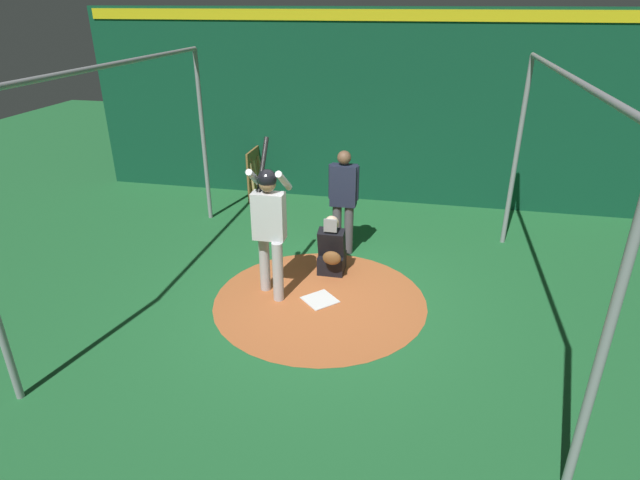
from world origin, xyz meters
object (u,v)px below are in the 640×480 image
(catcher, at_px, (332,251))
(batter, at_px, (269,220))
(umpire, at_px, (343,197))
(home_plate, at_px, (320,300))
(bat_rack, at_px, (258,173))
(baseball_0, at_px, (265,282))

(catcher, bearing_deg, batter, -41.62)
(umpire, bearing_deg, batter, -26.11)
(home_plate, distance_m, umpire, 1.88)
(home_plate, bearing_deg, catcher, 179.92)
(home_plate, bearing_deg, batter, -93.56)
(catcher, distance_m, bat_rack, 3.94)
(catcher, relative_size, bat_rack, 0.81)
(home_plate, xyz_separation_m, catcher, (-0.86, 0.00, 0.36))
(catcher, height_order, umpire, umpire)
(batter, distance_m, catcher, 1.34)
(batter, relative_size, umpire, 1.25)
(catcher, height_order, baseball_0, catcher)
(batter, bearing_deg, catcher, 138.38)
(catcher, distance_m, baseball_0, 1.12)
(home_plate, bearing_deg, umpire, 178.34)
(home_plate, xyz_separation_m, batter, (-0.04, -0.72, 1.15))
(catcher, bearing_deg, bat_rack, -145.29)
(home_plate, distance_m, baseball_0, 0.95)
(batter, height_order, catcher, batter)
(baseball_0, bearing_deg, bat_rack, -160.64)
(home_plate, height_order, umpire, umpire)
(home_plate, xyz_separation_m, umpire, (-1.61, 0.05, 0.98))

